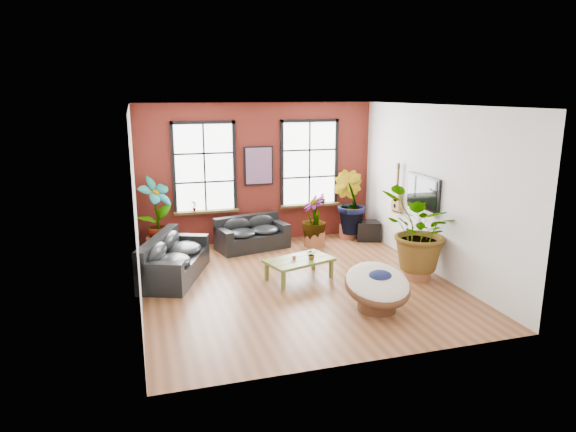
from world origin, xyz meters
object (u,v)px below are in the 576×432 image
object	(u,v)px
sofa_back	(251,234)
papasan_chair	(377,286)
coffee_table	(299,261)
sofa_left	(172,259)

from	to	relation	value
sofa_back	papasan_chair	bearing A→B (deg)	-85.87
sofa_back	papasan_chair	distance (m)	4.45
coffee_table	sofa_back	bearing A→B (deg)	83.38
sofa_back	coffee_table	bearing A→B (deg)	-91.94
sofa_back	sofa_left	xyz separation A→B (m)	(-2.01, -1.56, 0.04)
coffee_table	papasan_chair	bearing A→B (deg)	-83.30
sofa_left	coffee_table	size ratio (longest dim) A/B	1.57
sofa_back	papasan_chair	world-z (taller)	papasan_chair
sofa_back	papasan_chair	size ratio (longest dim) A/B	1.54
coffee_table	papasan_chair	distance (m)	2.04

